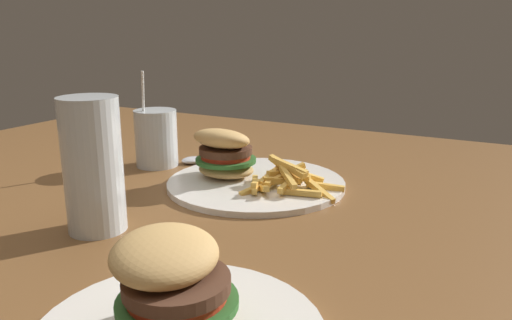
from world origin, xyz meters
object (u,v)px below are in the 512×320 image
at_px(meal_plate_near, 244,170).
at_px(meal_plate_far, 176,311).
at_px(juice_glass, 156,139).
at_px(spoon, 197,160).
at_px(beer_glass, 91,167).

bearing_deg(meal_plate_near, meal_plate_far, 111.76).
distance_m(juice_glass, meal_plate_far, 0.58).
height_order(spoon, meal_plate_far, meal_plate_far).
distance_m(juice_glass, spoon, 0.09).
height_order(meal_plate_near, beer_glass, beer_glass).
xyz_separation_m(spoon, meal_plate_far, (-0.32, 0.50, 0.02)).
relative_size(beer_glass, juice_glass, 0.97).
height_order(meal_plate_near, spoon, meal_plate_near).
distance_m(beer_glass, spoon, 0.36).
bearing_deg(beer_glass, spoon, -78.07).
relative_size(juice_glass, spoon, 1.41).
xyz_separation_m(beer_glass, spoon, (0.07, -0.35, -0.08)).
relative_size(juice_glass, meal_plate_far, 0.72).
relative_size(spoon, meal_plate_far, 0.51).
relative_size(beer_glass, spoon, 1.36).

